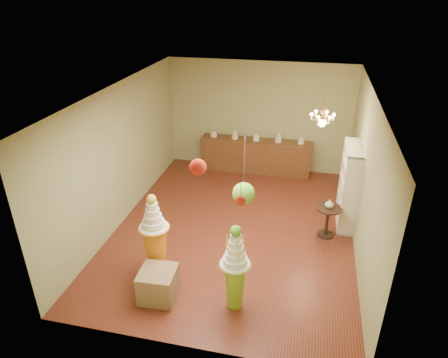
% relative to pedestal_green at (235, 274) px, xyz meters
% --- Properties ---
extents(floor, '(6.50, 6.50, 0.00)m').
position_rel_pedestal_green_xyz_m(floor, '(-0.46, 2.26, -0.65)').
color(floor, '#5D2619').
rests_on(floor, ground).
extents(ceiling, '(6.50, 6.50, 0.00)m').
position_rel_pedestal_green_xyz_m(ceiling, '(-0.46, 2.26, 2.35)').
color(ceiling, silver).
rests_on(ceiling, ground).
extents(wall_back, '(5.00, 0.04, 3.00)m').
position_rel_pedestal_green_xyz_m(wall_back, '(-0.46, 5.51, 0.85)').
color(wall_back, '#9A9F6C').
rests_on(wall_back, ground).
extents(wall_front, '(5.00, 0.04, 3.00)m').
position_rel_pedestal_green_xyz_m(wall_front, '(-0.46, -0.99, 0.85)').
color(wall_front, '#9A9F6C').
rests_on(wall_front, ground).
extents(wall_left, '(0.04, 6.50, 3.00)m').
position_rel_pedestal_green_xyz_m(wall_left, '(-2.96, 2.26, 0.85)').
color(wall_left, '#9A9F6C').
rests_on(wall_left, ground).
extents(wall_right, '(0.04, 6.50, 3.00)m').
position_rel_pedestal_green_xyz_m(wall_right, '(2.04, 2.26, 0.85)').
color(wall_right, '#9A9F6C').
rests_on(wall_right, ground).
extents(pedestal_green, '(0.61, 0.61, 1.57)m').
position_rel_pedestal_green_xyz_m(pedestal_green, '(0.00, 0.00, 0.00)').
color(pedestal_green, '#82B428').
rests_on(pedestal_green, floor).
extents(pedestal_orange, '(0.63, 0.63, 1.68)m').
position_rel_pedestal_green_xyz_m(pedestal_orange, '(-1.52, 0.44, 0.03)').
color(pedestal_orange, orange).
rests_on(pedestal_orange, floor).
extents(burlap_riser, '(0.63, 0.63, 0.54)m').
position_rel_pedestal_green_xyz_m(burlap_riser, '(-1.30, -0.09, -0.38)').
color(burlap_riser, olive).
rests_on(burlap_riser, floor).
extents(sideboard, '(3.04, 0.54, 1.16)m').
position_rel_pedestal_green_xyz_m(sideboard, '(-0.46, 5.23, -0.17)').
color(sideboard, brown).
rests_on(sideboard, floor).
extents(shelving_unit, '(0.33, 1.20, 1.80)m').
position_rel_pedestal_green_xyz_m(shelving_unit, '(1.88, 3.06, 0.26)').
color(shelving_unit, beige).
rests_on(shelving_unit, floor).
extents(round_table, '(0.57, 0.57, 0.68)m').
position_rel_pedestal_green_xyz_m(round_table, '(1.48, 2.42, -0.21)').
color(round_table, black).
rests_on(round_table, floor).
extents(vase, '(0.20, 0.20, 0.18)m').
position_rel_pedestal_green_xyz_m(vase, '(1.48, 2.42, 0.12)').
color(vase, beige).
rests_on(vase, round_table).
extents(pom_red_left, '(0.23, 0.23, 0.52)m').
position_rel_pedestal_green_xyz_m(pom_red_left, '(-0.48, -0.25, 1.95)').
color(pom_red_left, '#3A2F29').
rests_on(pom_red_left, ceiling).
extents(pom_green_mid, '(0.33, 0.33, 1.13)m').
position_rel_pedestal_green_xyz_m(pom_green_mid, '(0.08, 0.17, 1.40)').
color(pom_green_mid, '#3A2F29').
rests_on(pom_green_mid, ceiling).
extents(pom_red_right, '(0.13, 0.13, 0.71)m').
position_rel_pedestal_green_xyz_m(pom_red_right, '(0.17, -0.59, 1.71)').
color(pom_red_right, '#3A2F29').
rests_on(pom_red_right, ceiling).
extents(chandelier, '(0.59, 0.59, 0.85)m').
position_rel_pedestal_green_xyz_m(chandelier, '(1.16, 3.11, 1.66)').
color(chandelier, '#C28144').
rests_on(chandelier, ceiling).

